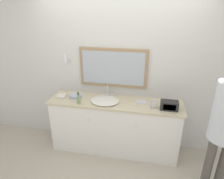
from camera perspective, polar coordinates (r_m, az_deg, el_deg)
The scene contains 10 objects.
ground_plane at distance 3.35m, azimuth -0.23°, elevation -19.45°, with size 14.00×14.00×0.00m, color #B2A893.
wall_back at distance 3.19m, azimuth 1.78°, elevation 5.06°, with size 8.00×0.18×2.55m.
vanity_counter at distance 3.30m, azimuth 0.78°, elevation -10.37°, with size 2.07×0.53×0.89m.
sink_basin at distance 3.08m, azimuth -1.99°, elevation -3.07°, with size 0.44×0.43×0.19m.
soap_bottle at distance 3.03m, azimuth -9.53°, elevation -2.65°, with size 0.05×0.05×0.18m.
appliance_box at distance 2.94m, azimuth 16.04°, elevation -4.38°, with size 0.25×0.13×0.13m.
picture_frame at distance 2.92m, azimuth 11.86°, elevation -4.19°, with size 0.10×0.01×0.13m.
hand_towel_near_sink at distance 3.30m, azimuth -14.26°, elevation -1.89°, with size 0.14×0.14×0.04m.
hand_towel_far_corner at distance 3.24m, azimuth -10.25°, elevation -1.92°, with size 0.17×0.13×0.05m.
metal_tray at distance 3.09m, azimuth 8.30°, elevation -3.52°, with size 0.15×0.13×0.01m.
Camera 1 is at (0.49, -2.41, 2.27)m, focal length 32.00 mm.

